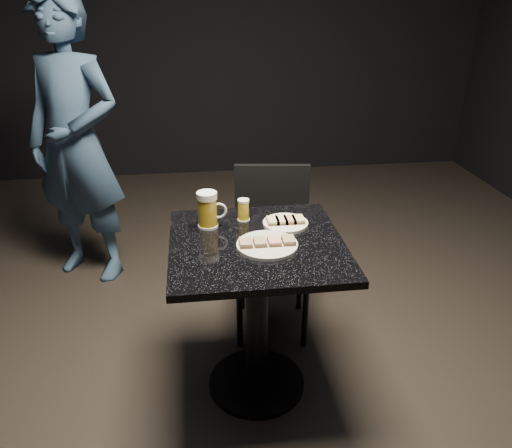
# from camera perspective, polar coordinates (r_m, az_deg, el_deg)

# --- Properties ---
(floor) EXTENTS (6.00, 6.00, 0.00)m
(floor) POSITION_cam_1_polar(r_m,az_deg,el_deg) (2.45, 0.06, -17.82)
(floor) COLOR black
(floor) RESTS_ON ground
(plate_large) EXTENTS (0.24, 0.24, 0.01)m
(plate_large) POSITION_cam_1_polar(r_m,az_deg,el_deg) (1.97, 1.28, -2.43)
(plate_large) COLOR silver
(plate_large) RESTS_ON table
(plate_small) EXTENTS (0.19, 0.19, 0.01)m
(plate_small) POSITION_cam_1_polar(r_m,az_deg,el_deg) (2.15, 3.38, 0.06)
(plate_small) COLOR white
(plate_small) RESTS_ON table
(patron) EXTENTS (0.73, 0.63, 1.69)m
(patron) POSITION_cam_1_polar(r_m,az_deg,el_deg) (3.13, -19.90, 8.56)
(patron) COLOR navy
(patron) RESTS_ON floor
(table) EXTENTS (0.70, 0.70, 0.75)m
(table) POSITION_cam_1_polar(r_m,az_deg,el_deg) (2.13, 0.07, -7.83)
(table) COLOR black
(table) RESTS_ON floor
(beer_mug) EXTENTS (0.13, 0.09, 0.16)m
(beer_mug) POSITION_cam_1_polar(r_m,az_deg,el_deg) (2.11, -5.51, 1.63)
(beer_mug) COLOR silver
(beer_mug) RESTS_ON table
(beer_tumbler) EXTENTS (0.05, 0.05, 0.10)m
(beer_tumbler) POSITION_cam_1_polar(r_m,az_deg,el_deg) (2.17, -1.44, 1.61)
(beer_tumbler) COLOR silver
(beer_tumbler) RESTS_ON table
(chair) EXTENTS (0.43, 0.43, 0.86)m
(chair) POSITION_cam_1_polar(r_m,az_deg,el_deg) (2.58, 1.84, -1.75)
(chair) COLOR black
(chair) RESTS_ON floor
(canapes_on_plate_large) EXTENTS (0.22, 0.07, 0.02)m
(canapes_on_plate_large) POSITION_cam_1_polar(r_m,az_deg,el_deg) (1.96, 1.29, -2.01)
(canapes_on_plate_large) COLOR #4C3521
(canapes_on_plate_large) RESTS_ON plate_large
(canapes_on_plate_small) EXTENTS (0.16, 0.07, 0.02)m
(canapes_on_plate_small) POSITION_cam_1_polar(r_m,az_deg,el_deg) (2.14, 3.39, 0.45)
(canapes_on_plate_small) COLOR #4C3521
(canapes_on_plate_small) RESTS_ON plate_small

